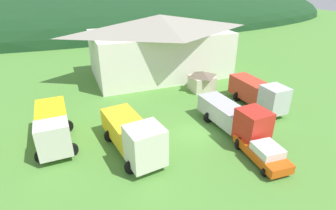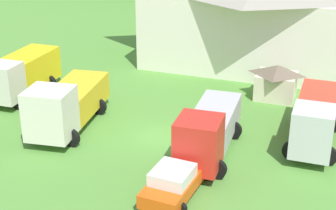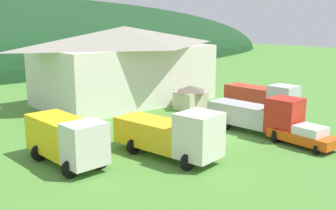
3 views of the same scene
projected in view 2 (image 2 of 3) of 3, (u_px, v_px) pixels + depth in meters
name	position (u px, v px, depth m)	size (l,w,h in m)	color
ground_plane	(160.00, 138.00, 31.11)	(200.00, 200.00, 0.00)	#518C38
depot_building	(262.00, 14.00, 42.99)	(20.06, 11.56, 8.46)	white
play_shed_cream	(276.00, 81.00, 36.62)	(3.00, 2.70, 2.50)	beige
flatbed_truck_yellow	(21.00, 73.00, 36.74)	(3.35, 6.75, 3.20)	silver
heavy_rig_striped	(66.00, 104.00, 31.68)	(4.01, 8.21, 3.49)	silver
crane_truck_red	(208.00, 130.00, 28.43)	(3.37, 8.15, 3.29)	red
tow_truck_silver	(315.00, 118.00, 29.68)	(3.07, 7.41, 3.23)	silver
service_pickup_orange	(176.00, 179.00, 25.11)	(2.62, 5.22, 1.66)	#E55111
traffic_cone_near_pickup	(98.00, 104.00, 36.08)	(0.36, 0.36, 0.45)	orange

